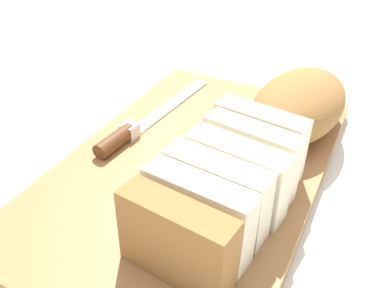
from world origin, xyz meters
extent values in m
plane|color=silver|center=(0.00, 0.00, 0.00)|extent=(3.00, 3.00, 0.00)
cube|color=#9E6B3D|center=(0.00, 0.00, 0.01)|extent=(0.48, 0.31, 0.02)
ellipsoid|color=#996633|center=(-0.14, 0.09, 0.06)|extent=(0.20, 0.13, 0.08)
cube|color=beige|center=(-0.03, 0.07, 0.06)|extent=(0.05, 0.11, 0.08)
cube|color=beige|center=(0.01, 0.08, 0.06)|extent=(0.05, 0.11, 0.08)
cube|color=beige|center=(0.04, 0.08, 0.06)|extent=(0.05, 0.11, 0.08)
cube|color=beige|center=(0.08, 0.07, 0.06)|extent=(0.04, 0.11, 0.08)
cube|color=beige|center=(0.12, 0.07, 0.06)|extent=(0.05, 0.11, 0.08)
cube|color=#996633|center=(0.15, 0.06, 0.06)|extent=(0.04, 0.11, 0.08)
cube|color=silver|center=(-0.11, -0.10, 0.02)|extent=(0.19, 0.03, 0.00)
cylinder|color=#593319|center=(0.02, -0.11, 0.03)|extent=(0.06, 0.03, 0.02)
cube|color=silver|center=(-0.01, -0.10, 0.03)|extent=(0.02, 0.02, 0.02)
sphere|color=#996633|center=(0.02, -0.04, 0.02)|extent=(0.01, 0.01, 0.01)
sphere|color=#996633|center=(-0.08, 0.04, 0.02)|extent=(0.01, 0.01, 0.01)
sphere|color=#996633|center=(-0.07, -0.02, 0.02)|extent=(0.01, 0.01, 0.01)
sphere|color=#996633|center=(-0.07, -0.01, 0.02)|extent=(0.01, 0.01, 0.01)
camera|label=1|loc=(0.37, 0.19, 0.34)|focal=38.99mm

